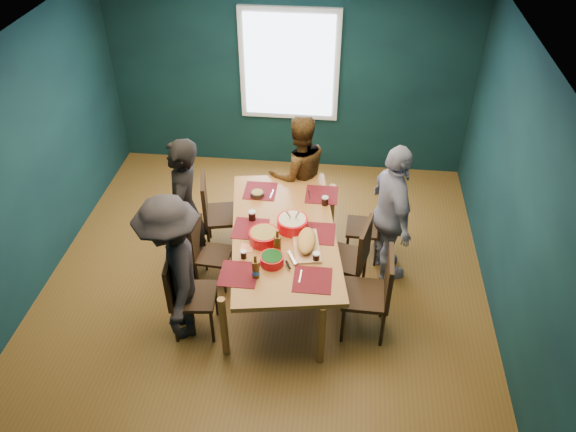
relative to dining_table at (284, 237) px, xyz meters
name	(u,v)px	position (x,y,z in m)	size (l,w,h in m)	color
room	(267,164)	(-0.23, 0.42, 0.63)	(5.01, 5.01, 2.71)	brown
dining_table	(284,237)	(0.00, 0.00, 0.00)	(1.42, 2.30, 0.82)	#94572C
chair_left_far	(215,209)	(-0.89, 0.60, -0.15)	(0.54, 0.54, 1.01)	black
chair_left_mid	(206,249)	(-0.87, 0.01, -0.26)	(0.40, 0.40, 0.82)	black
chair_left_near	(184,289)	(-0.92, -0.71, -0.18)	(0.48, 0.48, 0.96)	black
chair_right_far	(371,222)	(0.95, 0.65, -0.23)	(0.41, 0.41, 0.87)	black
chair_right_mid	(353,254)	(0.75, -0.02, -0.16)	(0.55, 0.55, 1.00)	black
chair_right_near	(376,289)	(0.97, -0.53, -0.15)	(0.47, 0.47, 1.02)	black
person_far_left	(185,211)	(-1.10, 0.16, 0.13)	(0.63, 0.42, 1.74)	black
person_back	(299,174)	(0.05, 1.16, 0.04)	(0.75, 0.59, 1.55)	black
person_right	(392,214)	(1.14, 0.39, 0.10)	(0.98, 0.41, 1.67)	white
person_near_left	(174,270)	(-0.99, -0.72, 0.09)	(1.07, 0.62, 1.66)	black
bowl_salad	(264,236)	(-0.18, -0.19, 0.14)	(0.31, 0.31, 0.13)	red
bowl_dumpling	(292,223)	(0.08, 0.05, 0.15)	(0.32, 0.32, 0.30)	red
bowl_herbs	(272,259)	(-0.06, -0.51, 0.13)	(0.24, 0.24, 0.10)	red
cutting_board	(306,242)	(0.26, -0.23, 0.14)	(0.36, 0.66, 0.14)	tan
small_bowl	(257,194)	(-0.37, 0.59, 0.11)	(0.15, 0.15, 0.06)	black
beer_bottle_a	(256,269)	(-0.18, -0.72, 0.18)	(0.07, 0.07, 0.27)	#492B0D
beer_bottle_b	(277,244)	(-0.02, -0.34, 0.19)	(0.07, 0.07, 0.28)	#492B0D
cola_glass_a	(243,254)	(-0.35, -0.46, 0.12)	(0.06, 0.06, 0.09)	black
cola_glass_b	(316,257)	(0.37, -0.42, 0.13)	(0.07, 0.07, 0.10)	black
cola_glass_c	(325,200)	(0.40, 0.52, 0.13)	(0.08, 0.08, 0.10)	black
cola_glass_d	(252,215)	(-0.36, 0.16, 0.14)	(0.08, 0.08, 0.11)	black
napkin_a	(321,228)	(0.38, 0.10, 0.08)	(0.14, 0.14, 0.00)	#EB8763
napkin_b	(247,248)	(-0.34, -0.31, 0.08)	(0.13, 0.13, 0.00)	#EB8763
napkin_c	(316,278)	(0.39, -0.67, 0.08)	(0.13, 0.13, 0.00)	#EB8763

